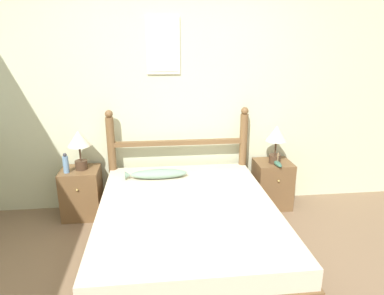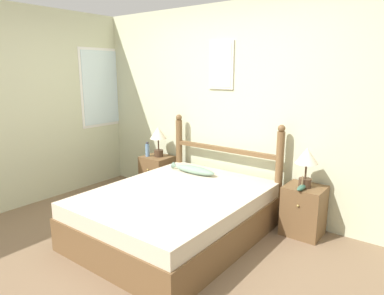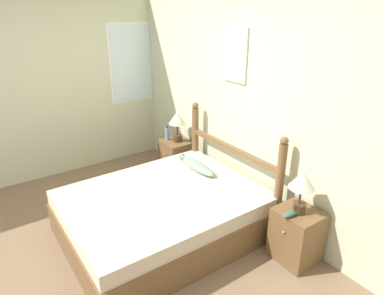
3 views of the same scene
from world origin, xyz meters
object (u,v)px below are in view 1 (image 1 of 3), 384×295
nightstand_left (82,193)px  model_boat (277,163)px  table_lamp_left (79,142)px  nightstand_right (272,184)px  bottle (66,164)px  bed (187,230)px  fish_pillow (158,174)px  table_lamp_right (276,137)px

nightstand_left → model_boat: (2.15, -0.12, 0.30)m
table_lamp_left → model_boat: (2.13, -0.13, -0.27)m
nightstand_left → nightstand_right: same height
nightstand_right → bottle: bearing=-178.1°
bottle → bed: bearing=-33.5°
nightstand_left → fish_pillow: bearing=-15.5°
nightstand_left → table_lamp_right: 2.22m
table_lamp_left → nightstand_left: bearing=-149.3°
nightstand_left → bottle: bearing=-146.6°
bed → nightstand_right: (1.07, 0.86, 0.02)m
table_lamp_left → fish_pillow: bearing=-16.7°
table_lamp_right → fish_pillow: size_ratio=0.67×
table_lamp_right → fish_pillow: (-1.32, -0.20, -0.30)m
bottle → model_boat: (2.26, -0.04, -0.07)m
bed → nightstand_left: nightstand_left is taller
nightstand_left → bottle: bottle is taller
table_lamp_right → fish_pillow: table_lamp_right is taller
bed → fish_pillow: fish_pillow is taller
nightstand_right → bottle: 2.29m
bottle → model_boat: 2.26m
nightstand_right → table_lamp_right: bearing=-91.8°
nightstand_left → table_lamp_right: table_lamp_right is taller
bed → table_lamp_right: 1.49m
model_boat → bed: bearing=-145.3°
bed → bottle: 1.48m
nightstand_right → table_lamp_right: 0.57m
table_lamp_left → table_lamp_right: same height
bed → table_lamp_right: (1.07, 0.84, 0.60)m
bed → nightstand_right: 1.38m
nightstand_right → fish_pillow: fish_pillow is taller
nightstand_right → model_boat: bearing=-89.7°
fish_pillow → table_lamp_left: bearing=163.3°
bottle → model_boat: size_ratio=0.98×
model_boat → table_lamp_right: bearing=90.9°
table_lamp_left → table_lamp_right: size_ratio=1.00×
table_lamp_left → bottle: table_lamp_left is taller
table_lamp_right → model_boat: 0.29m
fish_pillow → bed: bearing=-68.8°
bed → bottle: (-1.19, 0.79, 0.39)m
nightstand_right → nightstand_left: bearing=180.0°
table_lamp_left → fish_pillow: (0.81, -0.24, -0.30)m
table_lamp_right → model_boat: (0.00, -0.09, -0.27)m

